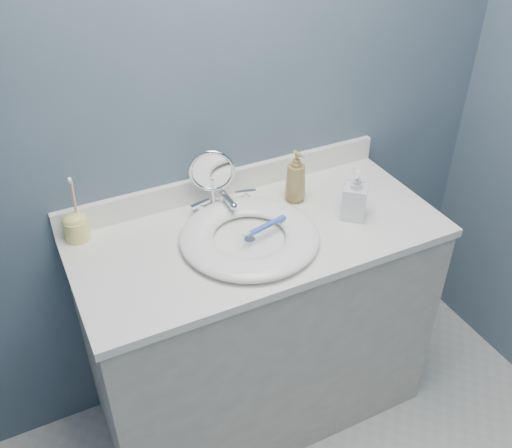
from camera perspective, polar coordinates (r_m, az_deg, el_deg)
back_wall at (r=1.92m, az=-3.35°, el=11.33°), size 2.20×0.02×2.40m
vanity_cabinet at (r=2.17m, az=0.30°, el=-10.50°), size 1.20×0.55×0.85m
countertop at (r=1.88m, az=0.34°, el=-1.17°), size 1.22×0.57×0.03m
backsplash at (r=2.04m, az=-2.95°, el=4.16°), size 1.22×0.02×0.09m
basin at (r=1.82m, az=-0.65°, el=-1.23°), size 0.45×0.45×0.04m
drain at (r=1.83m, az=-0.64°, el=-1.61°), size 0.04×0.04×0.01m
faucet at (r=1.96m, az=-3.14°, el=2.07°), size 0.25×0.13×0.07m
makeup_mirror at (r=1.92m, az=-4.41°, el=4.63°), size 0.15×0.09×0.23m
soap_bottle_amber at (r=1.98m, az=4.01°, el=4.77°), size 0.09×0.09×0.19m
soap_bottle_clear at (r=1.92m, az=9.90°, el=2.92°), size 0.11×0.11×0.18m
toothbrush_holder at (r=1.90m, az=-17.56°, el=-0.15°), size 0.08×0.08×0.22m
toothbrush_lying at (r=1.82m, az=0.90°, el=-0.25°), size 0.17×0.06×0.02m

